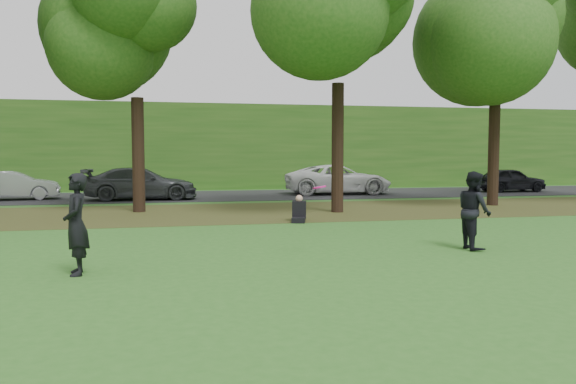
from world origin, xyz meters
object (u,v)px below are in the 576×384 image
at_px(player_left, 76,224).
at_px(seated_person, 299,212).
at_px(player_right, 474,210).
at_px(frisbee, 319,187).

distance_m(player_left, seated_person, 8.66).
bearing_deg(player_right, player_left, 101.69).
bearing_deg(seated_person, frisbee, -82.06).
distance_m(player_right, frisbee, 3.66).
bearing_deg(frisbee, player_right, 2.97).
xyz_separation_m(player_left, seated_person, (5.58, 6.59, -0.58)).
bearing_deg(seated_person, player_right, -47.72).
bearing_deg(player_left, seated_person, 130.02).
distance_m(player_left, player_right, 8.28).
relative_size(player_right, seated_person, 2.09).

